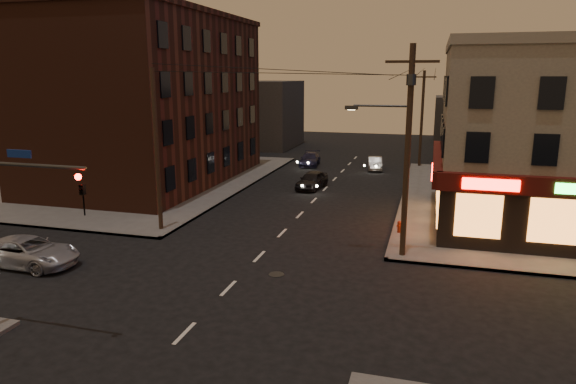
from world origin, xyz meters
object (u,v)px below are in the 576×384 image
(sedan_mid, at_px, (375,163))
(sedan_far, at_px, (310,159))
(fire_hydrant, at_px, (399,226))
(suv_cross, at_px, (28,252))
(sedan_near, at_px, (312,180))

(sedan_mid, relative_size, sedan_far, 0.84)
(fire_hydrant, bearing_deg, sedan_far, 116.02)
(fire_hydrant, bearing_deg, sedan_mid, 100.14)
(suv_cross, height_order, sedan_near, sedan_near)
(suv_cross, distance_m, sedan_far, 30.74)
(sedan_mid, bearing_deg, suv_cross, -121.37)
(sedan_near, xyz_separation_m, sedan_far, (-2.61, 10.21, -0.06))
(sedan_near, bearing_deg, sedan_mid, 76.11)
(sedan_mid, xyz_separation_m, fire_hydrant, (3.58, -20.02, -0.08))
(suv_cross, bearing_deg, sedan_mid, -22.13)
(sedan_near, distance_m, sedan_mid, 10.43)
(sedan_mid, bearing_deg, fire_hydrant, -87.72)
(suv_cross, relative_size, sedan_mid, 1.33)
(sedan_far, bearing_deg, sedan_near, -81.42)
(sedan_near, height_order, sedan_mid, sedan_near)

